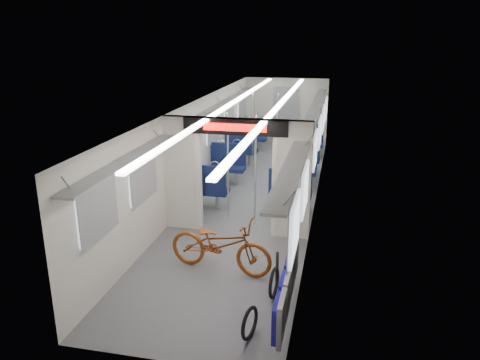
{
  "coord_description": "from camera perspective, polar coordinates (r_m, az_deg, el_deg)",
  "views": [
    {
      "loc": [
        1.92,
        -10.47,
        3.87
      ],
      "look_at": [
        0.07,
        -1.96,
        1.07
      ],
      "focal_mm": 35.0,
      "sensor_mm": 36.0,
      "label": 1
    }
  ],
  "objects": [
    {
      "name": "seat_bay_near_right",
      "position": [
        11.23,
        6.7,
        0.5
      ],
      "size": [
        0.93,
        2.19,
        1.14
      ],
      "color": "#0E173E",
      "rests_on": "ground"
    },
    {
      "name": "bike_hoop_a",
      "position": [
        6.39,
        1.18,
        -17.23
      ],
      "size": [
        0.16,
        0.46,
        0.46
      ],
      "primitive_type": "torus",
      "rotation": [
        1.57,
        0.0,
        1.32
      ],
      "color": "black",
      "rests_on": "ground"
    },
    {
      "name": "bicycle",
      "position": [
        7.85,
        -2.41,
        -7.84
      ],
      "size": [
        1.9,
        0.93,
        0.95
      ],
      "primitive_type": "imported",
      "rotation": [
        0.0,
        0.0,
        1.4
      ],
      "color": "#8D3F14",
      "rests_on": "ground"
    },
    {
      "name": "seat_bay_far_left",
      "position": [
        14.89,
        0.92,
        4.94
      ],
      "size": [
        0.94,
        2.2,
        1.14
      ],
      "color": "#0E173E",
      "rests_on": "ground"
    },
    {
      "name": "bike_hoop_c",
      "position": [
        7.65,
        4.53,
        -10.73
      ],
      "size": [
        0.12,
        0.5,
        0.5
      ],
      "primitive_type": "torus",
      "rotation": [
        1.57,
        0.0,
        1.7
      ],
      "color": "black",
      "rests_on": "ground"
    },
    {
      "name": "seat_bay_far_right",
      "position": [
        14.16,
        7.97,
        4.15
      ],
      "size": [
        0.96,
        2.3,
        1.17
      ],
      "color": "#0E173E",
      "rests_on": "ground"
    },
    {
      "name": "carriage",
      "position": [
        10.65,
        1.59,
        4.93
      ],
      "size": [
        12.0,
        12.02,
        2.31
      ],
      "color": "#515456",
      "rests_on": "ground"
    },
    {
      "name": "stanchion_near_right",
      "position": [
        9.43,
        1.87,
        1.02
      ],
      "size": [
        0.04,
        0.04,
        2.3
      ],
      "primitive_type": "cylinder",
      "color": "silver",
      "rests_on": "ground"
    },
    {
      "name": "seat_bay_near_left",
      "position": [
        11.41,
        -2.74,
        0.97
      ],
      "size": [
        0.96,
        2.29,
        1.17
      ],
      "color": "#0E173E",
      "rests_on": "ground"
    },
    {
      "name": "bike_hoop_b",
      "position": [
        7.24,
        4.15,
        -12.55
      ],
      "size": [
        0.11,
        0.49,
        0.49
      ],
      "primitive_type": "torus",
      "rotation": [
        1.57,
        0.0,
        1.45
      ],
      "color": "black",
      "rests_on": "ground"
    },
    {
      "name": "flip_bench",
      "position": [
        6.55,
        5.81,
        -12.46
      ],
      "size": [
        0.12,
        2.15,
        0.56
      ],
      "color": "gray",
      "rests_on": "carriage"
    },
    {
      "name": "stanchion_far_left",
      "position": [
        12.68,
        1.58,
        5.39
      ],
      "size": [
        0.04,
        0.04,
        2.3
      ],
      "primitive_type": "cylinder",
      "color": "silver",
      "rests_on": "ground"
    },
    {
      "name": "stanchion_far_right",
      "position": [
        12.53,
        4.5,
        5.19
      ],
      "size": [
        0.04,
        0.04,
        2.3
      ],
      "primitive_type": "cylinder",
      "color": "silver",
      "rests_on": "ground"
    },
    {
      "name": "stanchion_near_left",
      "position": [
        9.73,
        -1.46,
        1.56
      ],
      "size": [
        0.04,
        0.04,
        2.3
      ],
      "primitive_type": "cylinder",
      "color": "silver",
      "rests_on": "ground"
    }
  ]
}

